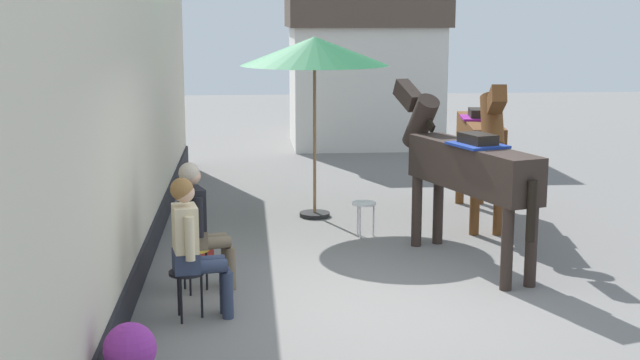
% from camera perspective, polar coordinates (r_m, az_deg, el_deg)
% --- Properties ---
extents(ground_plane, '(40.00, 40.00, 0.00)m').
position_cam_1_polar(ground_plane, '(11.83, 1.19, -3.32)').
color(ground_plane, slate).
extents(pub_facade_wall, '(0.34, 14.00, 3.40)m').
position_cam_1_polar(pub_facade_wall, '(10.08, -12.42, 2.84)').
color(pub_facade_wall, beige).
rests_on(pub_facade_wall, ground_plane).
extents(distant_cottage, '(3.40, 2.60, 3.50)m').
position_cam_1_polar(distant_cottage, '(19.37, 2.93, 7.62)').
color(distant_cottage, silver).
rests_on(distant_cottage, ground_plane).
extents(seated_visitor_near, '(0.61, 0.48, 1.39)m').
position_cam_1_polar(seated_visitor_near, '(8.37, -8.37, -3.96)').
color(seated_visitor_near, black).
rests_on(seated_visitor_near, ground_plane).
extents(seated_visitor_far, '(0.61, 0.48, 1.39)m').
position_cam_1_polar(seated_visitor_far, '(9.20, -7.98, -2.60)').
color(seated_visitor_far, gold).
rests_on(seated_visitor_far, ground_plane).
extents(saddled_horse_near, '(1.20, 2.89, 2.06)m').
position_cam_1_polar(saddled_horse_near, '(10.25, 9.52, 0.93)').
color(saddled_horse_near, '#2D231E').
rests_on(saddled_horse_near, ground_plane).
extents(saddled_horse_far, '(0.75, 2.98, 2.06)m').
position_cam_1_polar(saddled_horse_far, '(12.41, 10.49, 2.62)').
color(saddled_horse_far, brown).
rests_on(saddled_horse_far, ground_plane).
extents(cafe_parasol, '(2.10, 2.10, 2.58)m').
position_cam_1_polar(cafe_parasol, '(12.30, -0.36, 8.37)').
color(cafe_parasol, black).
rests_on(cafe_parasol, ground_plane).
extents(spare_stool_white, '(0.32, 0.32, 0.46)m').
position_cam_1_polar(spare_stool_white, '(11.44, 2.90, -1.76)').
color(spare_stool_white, white).
rests_on(spare_stool_white, ground_plane).
extents(satchel_bag, '(0.26, 0.30, 0.20)m').
position_cam_1_polar(satchel_bag, '(10.54, -7.68, -4.64)').
color(satchel_bag, maroon).
rests_on(satchel_bag, ground_plane).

